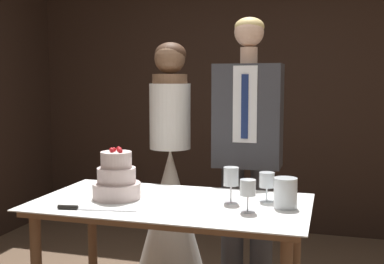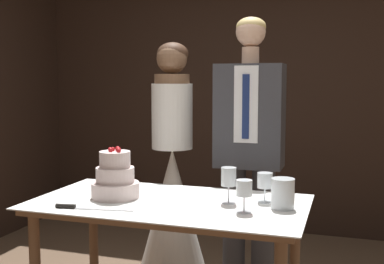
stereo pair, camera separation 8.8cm
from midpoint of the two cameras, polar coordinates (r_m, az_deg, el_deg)
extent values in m
cube|color=black|center=(4.72, 8.10, 5.77)|extent=(4.59, 0.12, 2.86)
cylinder|color=brown|center=(3.16, -10.75, -13.57)|extent=(0.06, 0.06, 0.78)
cube|color=brown|center=(2.54, -1.71, -8.73)|extent=(1.36, 0.71, 0.03)
cube|color=white|center=(2.53, -1.71, -8.28)|extent=(1.42, 0.77, 0.01)
cylinder|color=beige|center=(2.63, -8.07, -6.80)|extent=(0.26, 0.26, 0.08)
cylinder|color=beige|center=(2.61, -8.10, -5.03)|extent=(0.21, 0.21, 0.08)
cylinder|color=beige|center=(2.60, -8.12, -3.21)|extent=(0.17, 0.17, 0.09)
sphere|color=red|center=(2.58, -7.83, -2.10)|extent=(0.02, 0.02, 0.02)
sphere|color=red|center=(2.60, -7.74, -2.03)|extent=(0.02, 0.02, 0.02)
sphere|color=red|center=(2.64, -7.88, -1.92)|extent=(0.02, 0.02, 0.02)
sphere|color=red|center=(2.60, -8.42, -2.04)|extent=(0.02, 0.02, 0.02)
sphere|color=red|center=(2.60, -8.74, -2.06)|extent=(0.02, 0.02, 0.02)
sphere|color=red|center=(2.57, -8.66, -2.15)|extent=(0.02, 0.02, 0.02)
sphere|color=red|center=(2.54, -7.70, -2.20)|extent=(0.02, 0.02, 0.02)
cube|color=silver|center=(2.40, -9.31, -9.06)|extent=(0.30, 0.07, 0.00)
cylinder|color=black|center=(2.46, -13.75, -8.53)|extent=(0.10, 0.04, 0.02)
cylinder|color=silver|center=(2.50, 5.36, -8.36)|extent=(0.07, 0.07, 0.00)
cylinder|color=silver|center=(2.49, 5.38, -7.35)|extent=(0.01, 0.01, 0.09)
cylinder|color=silver|center=(2.47, 5.40, -5.29)|extent=(0.08, 0.08, 0.09)
cylinder|color=maroon|center=(2.48, 5.39, -5.99)|extent=(0.06, 0.06, 0.03)
cylinder|color=silver|center=(2.34, 7.26, -9.40)|extent=(0.07, 0.07, 0.00)
cylinder|color=silver|center=(2.33, 7.28, -8.43)|extent=(0.01, 0.01, 0.08)
cylinder|color=silver|center=(2.31, 7.30, -6.59)|extent=(0.08, 0.08, 0.08)
cylinder|color=maroon|center=(2.32, 7.29, -7.28)|extent=(0.06, 0.06, 0.02)
cylinder|color=silver|center=(2.55, 9.59, -8.16)|extent=(0.08, 0.08, 0.00)
cylinder|color=silver|center=(2.54, 9.61, -7.33)|extent=(0.01, 0.01, 0.07)
cylinder|color=silver|center=(2.52, 9.64, -5.67)|extent=(0.08, 0.08, 0.08)
cylinder|color=maroon|center=(2.53, 9.63, -6.23)|extent=(0.07, 0.07, 0.03)
cylinder|color=silver|center=(2.42, 11.74, -7.16)|extent=(0.12, 0.12, 0.15)
cylinder|color=white|center=(2.43, 11.72, -8.11)|extent=(0.05, 0.05, 0.07)
sphere|color=#F9CC4C|center=(2.42, 11.74, -7.06)|extent=(0.02, 0.02, 0.02)
cone|color=white|center=(3.41, -1.56, -10.23)|extent=(0.54, 0.54, 0.99)
cylinder|color=white|center=(3.28, -1.60, 1.87)|extent=(0.28, 0.28, 0.44)
cylinder|color=brown|center=(3.27, -1.61, 6.31)|extent=(0.24, 0.24, 0.06)
sphere|color=brown|center=(3.27, -1.62, 8.70)|extent=(0.21, 0.21, 0.21)
ellipsoid|color=#472D1E|center=(3.29, -1.53, 9.23)|extent=(0.21, 0.21, 0.16)
cylinder|color=#38383D|center=(3.30, 5.77, -11.66)|extent=(0.15, 0.15, 0.89)
cylinder|color=#38383D|center=(3.27, 9.18, -11.89)|extent=(0.15, 0.15, 0.89)
cube|color=#38383D|center=(3.14, 7.66, 1.89)|extent=(0.43, 0.24, 0.67)
cube|color=white|center=(3.01, 7.25, 3.25)|extent=(0.15, 0.01, 0.48)
cube|color=navy|center=(3.01, 7.23, 3.00)|extent=(0.04, 0.01, 0.40)
cylinder|color=#DBAD8E|center=(3.13, 7.76, 8.97)|extent=(0.11, 0.11, 0.11)
sphere|color=#DBAD8E|center=(3.15, 7.80, 11.67)|extent=(0.19, 0.19, 0.19)
ellipsoid|color=#D6B770|center=(3.16, 7.84, 12.26)|extent=(0.19, 0.19, 0.12)
camera|label=1|loc=(0.04, -89.11, 0.09)|focal=45.00mm
camera|label=2|loc=(0.04, 90.89, -0.09)|focal=45.00mm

